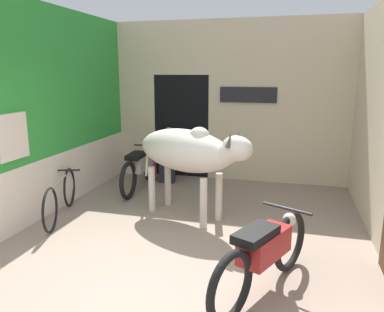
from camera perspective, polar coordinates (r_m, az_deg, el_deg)
ground_plane at (r=4.18m, az=-5.88°, el=-20.06°), size 30.00×30.00×0.00m
wall_left_shopfront at (r=6.71m, az=-19.90°, el=6.29°), size 0.25×4.45×3.30m
wall_back_with_doorway at (r=8.21m, az=3.01°, el=6.90°), size 4.88×0.93×3.30m
cow at (r=5.76m, az=-0.57°, el=0.68°), size 2.10×1.36×1.47m
motorcycle_near at (r=4.02m, az=10.93°, el=-14.17°), size 0.90×1.77×0.80m
motorcycle_far at (r=7.36m, az=-7.94°, el=-1.61°), size 0.58×1.90×0.80m
bicycle at (r=6.25m, az=-19.38°, el=-5.91°), size 0.65×1.67×0.67m
shopkeeper_seated at (r=7.84m, az=-3.57°, el=0.37°), size 0.45×0.33×1.14m
plastic_stool at (r=8.06m, az=-6.21°, el=-1.98°), size 0.32×0.32×0.43m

